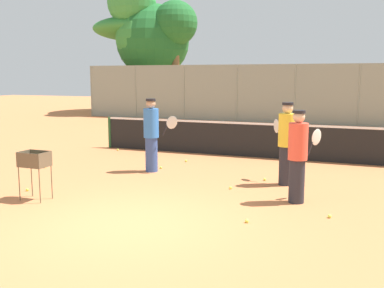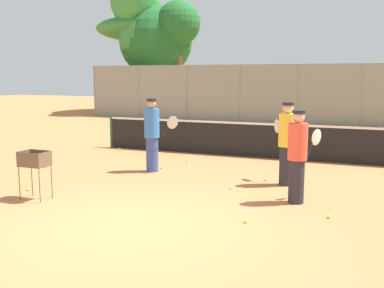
{
  "view_description": "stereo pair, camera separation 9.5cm",
  "coord_description": "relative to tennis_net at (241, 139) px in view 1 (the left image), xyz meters",
  "views": [
    {
      "loc": [
        3.68,
        -6.36,
        2.49
      ],
      "look_at": [
        0.07,
        2.73,
        1.0
      ],
      "focal_mm": 42.0,
      "sensor_mm": 36.0,
      "label": 1
    },
    {
      "loc": [
        3.77,
        -6.33,
        2.49
      ],
      "look_at": [
        0.07,
        2.73,
        1.0
      ],
      "focal_mm": 42.0,
      "sensor_mm": 36.0,
      "label": 2
    }
  ],
  "objects": [
    {
      "name": "ball_cart",
      "position": [
        -2.52,
        -6.34,
        0.2
      ],
      "size": [
        0.56,
        0.41,
        0.99
      ],
      "color": "brown",
      "rests_on": "ground_plane"
    },
    {
      "name": "tennis_ball_6",
      "position": [
        -4.49,
        -3.72,
        -0.52
      ],
      "size": [
        0.07,
        0.07,
        0.07
      ],
      "primitive_type": "sphere",
      "color": "#D1E54C",
      "rests_on": "ground_plane"
    },
    {
      "name": "player_yellow_shirt",
      "position": [
        -1.57,
        -3.04,
        0.43
      ],
      "size": [
        0.96,
        0.39,
        1.91
      ],
      "rotation": [
        0.0,
        0.0,
        0.11
      ],
      "color": "#334C8C",
      "rests_on": "ground_plane"
    },
    {
      "name": "tennis_ball_2",
      "position": [
        3.12,
        -5.38,
        -0.52
      ],
      "size": [
        0.07,
        0.07,
        0.07
      ],
      "primitive_type": "sphere",
      "color": "#D1E54C",
      "rests_on": "ground_plane"
    },
    {
      "name": "tennis_ball_8",
      "position": [
        -1.23,
        -1.5,
        -0.52
      ],
      "size": [
        0.07,
        0.07,
        0.07
      ],
      "primitive_type": "sphere",
      "color": "#D1E54C",
      "rests_on": "ground_plane"
    },
    {
      "name": "tennis_ball_1",
      "position": [
        -1.5,
        -2.63,
        -0.52
      ],
      "size": [
        0.07,
        0.07,
        0.07
      ],
      "primitive_type": "sphere",
      "color": "#D1E54C",
      "rests_on": "ground_plane"
    },
    {
      "name": "tree_1",
      "position": [
        -7.81,
        12.75,
        4.99
      ],
      "size": [
        2.77,
        2.77,
        7.1
      ],
      "color": "brown",
      "rests_on": "ground_plane"
    },
    {
      "name": "parked_car",
      "position": [
        2.81,
        15.22,
        0.1
      ],
      "size": [
        4.2,
        1.7,
        1.6
      ],
      "color": "#B2B7BC",
      "rests_on": "ground_plane"
    },
    {
      "name": "tennis_ball_4",
      "position": [
        -4.13,
        -0.49,
        -0.52
      ],
      "size": [
        0.07,
        0.07,
        0.07
      ],
      "primitive_type": "sphere",
      "color": "#D1E54C",
      "rests_on": "ground_plane"
    },
    {
      "name": "tree_2",
      "position": [
        -9.63,
        13.26,
        4.15
      ],
      "size": [
        4.72,
        4.72,
        7.07
      ],
      "color": "brown",
      "rests_on": "ground_plane"
    },
    {
      "name": "tennis_ball_3",
      "position": [
        1.83,
        -6.18,
        -0.52
      ],
      "size": [
        0.07,
        0.07,
        0.07
      ],
      "primitive_type": "sphere",
      "color": "#D1E54C",
      "rests_on": "ground_plane"
    },
    {
      "name": "player_white_outfit",
      "position": [
        2.42,
        -4.6,
        0.39
      ],
      "size": [
        0.6,
        0.84,
        1.83
      ],
      "rotation": [
        0.0,
        0.0,
        1.01
      ],
      "color": "#26262D",
      "rests_on": "ground_plane"
    },
    {
      "name": "tree_4",
      "position": [
        -10.03,
        12.72,
        4.22
      ],
      "size": [
        3.55,
        3.55,
        6.62
      ],
      "color": "brown",
      "rests_on": "ground_plane"
    },
    {
      "name": "tennis_ball_0",
      "position": [
        0.9,
        -4.07,
        -0.52
      ],
      "size": [
        0.07,
        0.07,
        0.07
      ],
      "primitive_type": "sphere",
      "color": "#D1E54C",
      "rests_on": "ground_plane"
    },
    {
      "name": "tennis_net",
      "position": [
        0.0,
        0.0,
        0.0
      ],
      "size": [
        9.57,
        0.1,
        1.07
      ],
      "color": "#26592D",
      "rests_on": "ground_plane"
    },
    {
      "name": "tree_0",
      "position": [
        -10.7,
        12.48,
        6.45
      ],
      "size": [
        3.08,
        3.08,
        8.63
      ],
      "color": "brown",
      "rests_on": "ground_plane"
    },
    {
      "name": "ground_plane",
      "position": [
        0.0,
        -7.03,
        -0.56
      ],
      "size": [
        80.0,
        80.0,
        0.0
      ],
      "primitive_type": "plane",
      "color": "#C67242"
    },
    {
      "name": "tree_3",
      "position": [
        -11.03,
        14.57,
        5.06
      ],
      "size": [
        6.75,
        6.75,
        6.48
      ],
      "color": "brown",
      "rests_on": "ground_plane"
    },
    {
      "name": "tennis_ball_7",
      "position": [
        -3.18,
        -5.87,
        -0.52
      ],
      "size": [
        0.07,
        0.07,
        0.07
      ],
      "primitive_type": "sphere",
      "color": "#D1E54C",
      "rests_on": "ground_plane"
    },
    {
      "name": "back_fence",
      "position": [
        0.0,
        10.37,
        0.99
      ],
      "size": [
        25.08,
        0.08,
        3.1
      ],
      "color": "gray",
      "rests_on": "ground_plane"
    },
    {
      "name": "player_red_cap",
      "position": [
        1.95,
        -3.2,
        0.43
      ],
      "size": [
        0.66,
        0.82,
        1.9
      ],
      "rotation": [
        0.0,
        0.0,
        2.21
      ],
      "color": "#26262D",
      "rests_on": "ground_plane"
    },
    {
      "name": "tennis_ball_5",
      "position": [
        1.43,
        -2.99,
        -0.52
      ],
      "size": [
        0.07,
        0.07,
        0.07
      ],
      "primitive_type": "sphere",
      "color": "#D1E54C",
      "rests_on": "ground_plane"
    }
  ]
}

